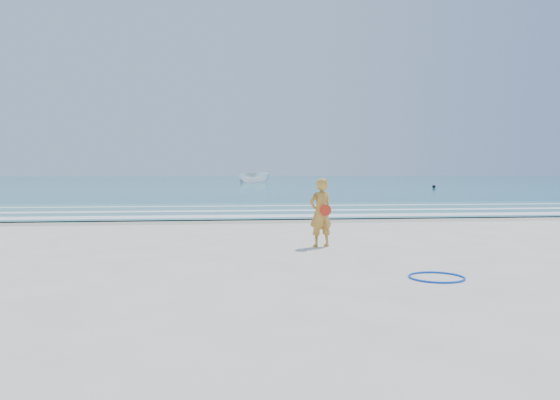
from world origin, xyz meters
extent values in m
plane|color=silver|center=(0.00, 0.00, 0.00)|extent=(400.00, 400.00, 0.00)
cube|color=#B2A893|center=(0.00, 9.00, 0.00)|extent=(400.00, 2.40, 0.00)
cube|color=#19727F|center=(0.00, 105.00, 0.02)|extent=(400.00, 190.00, 0.04)
cube|color=#59B7AD|center=(0.00, 14.00, 0.04)|extent=(400.00, 10.00, 0.01)
cube|color=white|center=(0.00, 10.30, 0.05)|extent=(400.00, 1.40, 0.01)
cube|color=white|center=(0.00, 13.20, 0.05)|extent=(400.00, 0.90, 0.01)
cube|color=white|center=(0.00, 16.50, 0.05)|extent=(400.00, 0.60, 0.01)
torus|color=blue|center=(2.44, -1.97, 0.02)|extent=(1.11, 1.11, 0.03)
imported|color=white|center=(4.32, 71.14, 0.99)|extent=(5.12, 2.57, 1.89)
sphere|color=black|center=(20.95, 43.25, 0.22)|extent=(0.36, 0.36, 0.36)
imported|color=gold|center=(1.24, 1.98, 0.80)|extent=(0.68, 0.56, 1.61)
cylinder|color=red|center=(1.32, 1.80, 0.87)|extent=(0.27, 0.08, 0.27)
camera|label=1|loc=(-1.16, -10.57, 1.77)|focal=35.00mm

